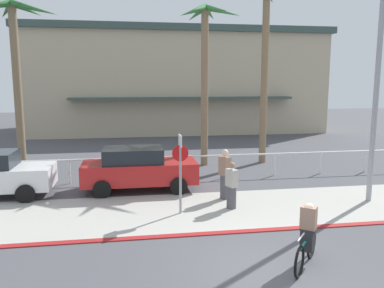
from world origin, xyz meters
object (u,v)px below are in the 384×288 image
Objects in this scene: car_red_1 at (138,168)px; palm_tree_2 at (206,52)px; streetlight_curb at (382,80)px; pedestrian_0 at (225,176)px; cyclist_teal_0 at (307,236)px; palm_tree_1 at (17,49)px; palm_tree_3 at (266,37)px; pedestrian_1 at (232,188)px; stop_sign_bike_lane at (180,163)px.

palm_tree_2 is at bearing 50.13° from car_red_1.
palm_tree_2 is (-4.57, 7.19, 1.38)m from streetlight_curb.
car_red_1 is 2.40× the size of pedestrian_0.
palm_tree_1 is at bearing 129.36° from cyclist_teal_0.
palm_tree_1 is 1.76× the size of car_red_1.
car_red_1 is 2.93× the size of cyclist_teal_0.
car_red_1 is (-3.49, -4.18, -4.78)m from palm_tree_2.
palm_tree_3 reaches higher than car_red_1.
car_red_1 is at bearing 159.51° from streetlight_curb.
palm_tree_1 is 11.54m from pedestrian_1.
stop_sign_bike_lane reaches higher than car_red_1.
streetlight_curb is 14.88m from palm_tree_1.
car_red_1 reaches higher than pedestrian_1.
cyclist_teal_0 is 5.36m from pedestrian_0.
streetlight_curb is 1.70× the size of car_red_1.
palm_tree_3 reaches higher than stop_sign_bike_lane.
palm_tree_3 is 9.69m from car_red_1.
stop_sign_bike_lane is 2.36m from pedestrian_0.
palm_tree_1 is 4.88× the size of pedestrian_1.
stop_sign_bike_lane is 0.58× the size of car_red_1.
palm_tree_2 is 3.23m from palm_tree_3.
streetlight_curb is at bearing -26.95° from palm_tree_1.
streetlight_curb is at bearing -14.40° from pedestrian_0.
cyclist_teal_0 is at bearing -81.15° from pedestrian_1.
pedestrian_1 is (-5.05, 0.20, -3.55)m from streetlight_curb.
cyclist_teal_0 is at bearing -104.50° from palm_tree_3.
palm_tree_2 is (8.64, 0.47, 0.02)m from palm_tree_1.
streetlight_curb is 8.63m from palm_tree_2.
pedestrian_0 is (1.78, 1.31, -0.82)m from stop_sign_bike_lane.
palm_tree_3 is at bearing 33.42° from car_red_1.
palm_tree_2 reaches higher than cyclist_teal_0.
pedestrian_0 reaches higher than car_red_1.
car_red_1 is at bearing 136.85° from pedestrian_1.
palm_tree_2 reaches higher than streetlight_curb.
stop_sign_bike_lane reaches higher than pedestrian_1.
cyclist_teal_0 is (-2.95, -11.40, -5.76)m from palm_tree_3.
cyclist_teal_0 is at bearing -59.05° from stop_sign_bike_lane.
palm_tree_2 reaches higher than palm_tree_1.
palm_tree_3 is (11.76, 0.66, 0.82)m from palm_tree_1.
palm_tree_3 is 6.02× the size of cyclist_teal_0.
pedestrian_0 is at bearing 165.60° from streetlight_curb.
palm_tree_1 is at bearing 141.36° from pedestrian_1.
stop_sign_bike_lane reaches higher than cyclist_teal_0.
cyclist_teal_0 is (2.40, -4.01, -0.98)m from stop_sign_bike_lane.
cyclist_teal_0 is 0.82× the size of pedestrian_0.
streetlight_curb reaches higher than pedestrian_1.
palm_tree_3 is 4.93× the size of pedestrian_0.
pedestrian_1 is at bearing -93.96° from palm_tree_2.
palm_tree_3 is 13.11m from cyclist_teal_0.
streetlight_curb is at bearing -57.56° from palm_tree_2.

